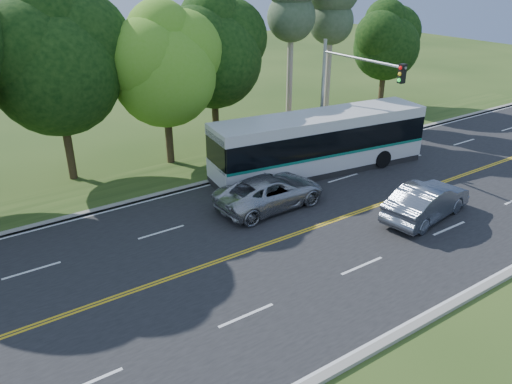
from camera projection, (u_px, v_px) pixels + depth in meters
ground at (315, 228)px, 22.76m from camera, size 120.00×120.00×0.00m
road at (315, 227)px, 22.76m from camera, size 60.00×14.00×0.02m
curb_north at (233, 175)px, 28.11m from camera, size 60.00×0.30×0.15m
curb_south at (448, 308)px, 17.35m from camera, size 60.00×0.30×0.15m
grass_verge at (217, 166)px, 29.51m from camera, size 60.00×4.00×0.10m
lane_markings at (313, 228)px, 22.70m from camera, size 57.60×13.82×0.00m
tree_row at (99, 51)px, 26.46m from camera, size 44.70×9.10×13.84m
bougainvillea_hedge at (319, 137)px, 32.24m from camera, size 9.50×2.25×1.50m
traffic_signal at (345, 86)px, 28.16m from camera, size 0.42×6.10×7.00m
transit_bus at (320, 143)px, 28.26m from camera, size 13.01×4.40×3.34m
sedan at (427, 201)px, 23.27m from camera, size 5.35×2.58×1.69m
suv at (270, 192)px, 24.39m from camera, size 5.74×2.78×1.57m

